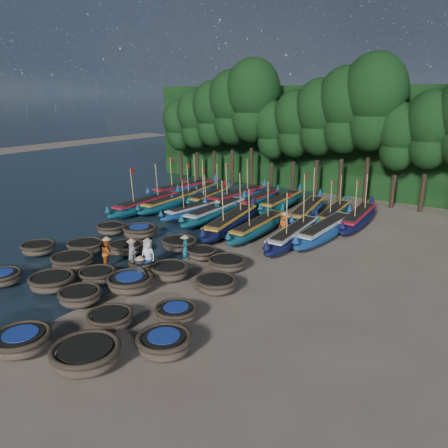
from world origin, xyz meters
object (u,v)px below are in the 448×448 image
Objects in this scene: coracle_23 at (202,253)px; fisherman_0 at (148,254)px; coracle_6 at (52,282)px; long_boat_4 at (216,212)px; coracle_12 at (97,275)px; long_boat_7 at (294,235)px; coracle_19 at (216,284)px; coracle_11 at (72,261)px; long_boat_10 at (196,193)px; fisherman_6 at (284,225)px; coracle_13 at (130,282)px; long_boat_13 at (258,200)px; coracle_10 at (38,248)px; long_boat_12 at (237,197)px; long_boat_9 at (184,189)px; long_boat_11 at (210,197)px; coracle_22 at (179,244)px; long_boat_5 at (231,222)px; fisherman_4 at (132,255)px; coracle_5 at (3,277)px; coracle_4 at (86,355)px; coracle_8 at (110,319)px; coracle_16 at (126,248)px; long_boat_17 at (358,218)px; long_boat_2 at (170,203)px; long_boat_16 at (334,214)px; fisherman_5 at (218,211)px; coracle_18 at (170,271)px; fisherman_2 at (108,252)px; coracle_20 at (111,229)px; coracle_3 at (21,341)px; coracle_15 at (85,247)px; long_boat_1 at (146,204)px; long_boat_8 at (325,230)px; coracle_9 at (164,343)px; fisherman_3 at (141,272)px; long_boat_14 at (282,202)px; fisherman_1 at (185,247)px; long_boat_3 at (195,210)px; long_boat_15 at (307,211)px.

coracle_23 is 1.09× the size of fisherman_0.
coracle_6 is 0.26× the size of long_boat_4.
long_boat_7 reaches higher than coracle_12.
coracle_11 is at bearing -166.05° from coracle_19.
long_boat_10 is 4.36× the size of fisherman_6.
long_boat_13 reaches higher than coracle_13.
long_boat_12 reaches higher than coracle_10.
long_boat_9 is at bearing 116.35° from coracle_12.
long_boat_11 is (1.87, -0.33, -0.03)m from long_boat_10.
long_boat_5 reaches higher than coracle_22.
fisherman_4 is at bearing -49.63° from long_boat_9.
fisherman_6 is at bearing 60.68° from coracle_5.
coracle_4 is 2.76m from coracle_8.
coracle_10 reaches higher than coracle_16.
long_boat_17 is at bearing 58.48° from coracle_11.
coracle_10 is 0.23× the size of long_boat_9.
fisherman_0 reaches higher than coracle_23.
coracle_11 is at bearing -60.22° from long_boat_9.
fisherman_6 is at bearing 71.53° from coracle_23.
coracle_4 is 16.26m from long_boat_7.
long_boat_11 is (1.48, 3.67, -0.01)m from long_boat_2.
long_boat_16 is 8.82m from fisherman_5.
coracle_18 is 3.97m from fisherman_2.
coracle_12 is 0.87× the size of coracle_20.
coracle_12 is at bearing 114.92° from coracle_3.
coracle_15 is 9.96m from long_boat_1.
long_boat_11 reaches higher than fisherman_6.
coracle_10 is 0.22× the size of long_boat_8.
coracle_9 is at bearing -19.06° from coracle_11.
long_boat_13 is at bearing -87.53° from fisherman_3.
fisherman_6 is (-1.33, -5.69, 0.36)m from long_boat_16.
long_boat_14 is (6.16, 1.72, 0.04)m from long_boat_11.
long_boat_7 is at bearing 79.92° from coracle_3.
coracle_3 reaches higher than coracle_5.
long_boat_5 is at bearing 114.17° from coracle_9.
fisherman_1 is 3.95m from fisherman_3.
coracle_5 is at bearing -152.21° from coracle_13.
coracle_18 is 0.31× the size of long_boat_3.
long_boat_7 is at bearing 120.36° from fisherman_4.
coracle_10 is 0.27× the size of long_boat_13.
long_boat_3 is at bearing -76.30° from long_boat_11.
long_boat_2 is (-8.79, 13.08, 0.07)m from coracle_13.
long_boat_3 is (-8.96, 17.80, 0.02)m from coracle_4.
long_boat_15 is at bearing -60.65° from fisherman_2.
coracle_5 is 4.27m from coracle_10.
long_boat_4 is 4.47× the size of fisherman_4.
long_boat_8 reaches higher than coracle_5.
fisherman_3 reaches higher than long_boat_4.
long_boat_11 reaches higher than fisherman_0.
coracle_6 is 1.31× the size of fisherman_3.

